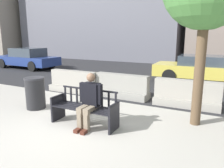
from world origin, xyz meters
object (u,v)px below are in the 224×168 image
Objects in this scene: car_taxi_near at (202,68)px; trash_bin at (35,93)px; jersey_barrier_left at (74,83)px; seated_person at (90,99)px; jersey_barrier_right at (187,96)px; jersey_barrier_centre at (122,88)px; car_sedan_mid at (27,58)px; street_bench at (85,109)px.

car_taxi_near reaches higher than trash_bin.
car_taxi_near is at bearing 58.27° from trash_bin.
seated_person is at bearing -46.72° from jersey_barrier_left.
jersey_barrier_left is 0.99× the size of jersey_barrier_right.
seated_person is at bearing -104.78° from car_taxi_near.
jersey_barrier_centre is 0.45× the size of car_taxi_near.
trash_bin is (0.23, -2.20, 0.14)m from jersey_barrier_left.
seated_person reaches higher than trash_bin.
trash_bin is at bearing -40.43° from car_sedan_mid.
trash_bin is (-2.05, 0.37, 0.09)m from street_bench.
car_taxi_near reaches higher than jersey_barrier_left.
jersey_barrier_centre is 4.85m from car_taxi_near.
jersey_barrier_left is 4.30m from jersey_barrier_right.
jersey_barrier_left is at bearing -178.50° from jersey_barrier_right.
jersey_barrier_centre is 2.04m from jersey_barrier_left.
street_bench is 1.77× the size of trash_bin.
street_bench is 0.38× the size of car_taxi_near.
street_bench is 2.08m from trash_bin.
seated_person is 2.83m from jersey_barrier_centre.
jersey_barrier_centre is 1.01× the size of jersey_barrier_left.
jersey_barrier_right is (2.26, -0.04, 0.00)m from jersey_barrier_centre.
street_bench is at bearing 163.85° from seated_person.
seated_person is 0.66× the size of jersey_barrier_left.
car_sedan_mid is (-8.86, 3.65, 0.34)m from jersey_barrier_centre.
jersey_barrier_left is at bearing 96.03° from trash_bin.
seated_person is 7.28m from car_taxi_near.
trash_bin is (7.06, -6.01, -0.20)m from car_sedan_mid.
jersey_barrier_left is 0.42× the size of car_sedan_mid.
car_sedan_mid reaches higher than jersey_barrier_left.
car_taxi_near is at bearing 73.70° from street_bench.
seated_person is (0.19, -0.05, 0.29)m from street_bench.
jersey_barrier_centre is at bearing 98.92° from seated_person.
jersey_barrier_centre is at bearing -22.42° from car_sedan_mid.
car_sedan_mid reaches higher than jersey_barrier_right.
jersey_barrier_right is 4.31m from car_taxi_near.
car_taxi_near is (0.03, 4.30, 0.32)m from jersey_barrier_right.
trash_bin reaches higher than jersey_barrier_left.
car_taxi_near reaches higher than jersey_barrier_centre.
trash_bin is at bearing -150.33° from jersey_barrier_right.
street_bench is 0.36× the size of car_sedan_mid.
street_bench is at bearing -126.91° from jersey_barrier_right.
car_sedan_mid reaches higher than seated_person.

